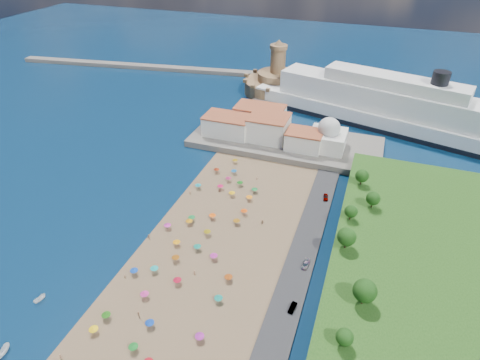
% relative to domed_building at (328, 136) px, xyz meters
% --- Properties ---
extents(ground, '(700.00, 700.00, 0.00)m').
position_rel_domed_building_xyz_m(ground, '(-30.00, -71.00, -8.97)').
color(ground, '#071938').
rests_on(ground, ground).
extents(terrace, '(90.00, 36.00, 3.00)m').
position_rel_domed_building_xyz_m(terrace, '(-20.00, 2.00, -7.47)').
color(terrace, '#59544C').
rests_on(terrace, ground).
extents(jetty, '(18.00, 70.00, 2.40)m').
position_rel_domed_building_xyz_m(jetty, '(-42.00, 37.00, -7.77)').
color(jetty, '#59544C').
rests_on(jetty, ground).
extents(breakwater, '(199.03, 34.77, 2.60)m').
position_rel_domed_building_xyz_m(breakwater, '(-140.00, 82.00, -7.67)').
color(breakwater, '#59544C').
rests_on(breakwater, ground).
extents(waterfront_buildings, '(57.00, 29.00, 11.00)m').
position_rel_domed_building_xyz_m(waterfront_buildings, '(-33.05, 2.64, -1.10)').
color(waterfront_buildings, silver).
rests_on(waterfront_buildings, terrace).
extents(domed_building, '(16.00, 16.00, 15.00)m').
position_rel_domed_building_xyz_m(domed_building, '(0.00, 0.00, 0.00)').
color(domed_building, silver).
rests_on(domed_building, terrace).
extents(fortress, '(40.00, 40.00, 32.40)m').
position_rel_domed_building_xyz_m(fortress, '(-42.00, 67.00, -2.29)').
color(fortress, '#A47E52').
rests_on(fortress, ground).
extents(cruise_ship, '(150.64, 60.03, 32.77)m').
position_rel_domed_building_xyz_m(cruise_ship, '(24.92, 40.24, 0.73)').
color(cruise_ship, black).
rests_on(cruise_ship, ground).
extents(beach_parasols, '(31.89, 116.04, 2.20)m').
position_rel_domed_building_xyz_m(beach_parasols, '(-30.65, -82.45, -6.83)').
color(beach_parasols, gray).
rests_on(beach_parasols, beach).
extents(beachgoers, '(35.38, 95.91, 1.90)m').
position_rel_domed_building_xyz_m(beachgoers, '(-31.25, -72.63, -7.83)').
color(beachgoers, tan).
rests_on(beachgoers, beach).
extents(moored_boats, '(6.03, 20.68, 1.74)m').
position_rel_domed_building_xyz_m(moored_boats, '(-60.63, -123.53, -8.16)').
color(moored_boats, white).
rests_on(moored_boats, ground).
extents(parked_cars, '(2.36, 80.76, 1.44)m').
position_rel_domed_building_xyz_m(parked_cars, '(6.00, -76.39, -7.60)').
color(parked_cars, gray).
rests_on(parked_cars, promenade).
extents(hillside_trees, '(13.13, 102.45, 8.09)m').
position_rel_domed_building_xyz_m(hillside_trees, '(19.79, -78.86, 1.19)').
color(hillside_trees, '#382314').
rests_on(hillside_trees, hillside).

